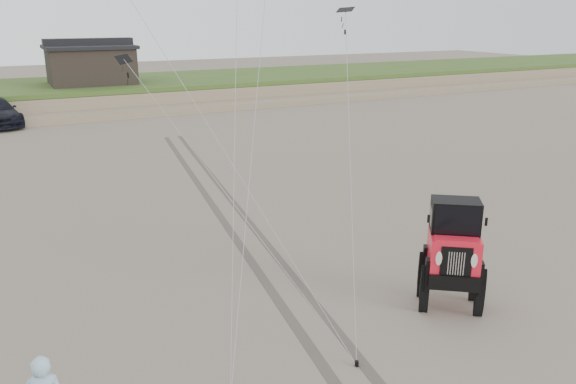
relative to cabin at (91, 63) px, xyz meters
name	(u,v)px	position (x,y,z in m)	size (l,w,h in m)	color
ground	(297,365)	(-2.00, -37.00, -3.24)	(160.00, 160.00, 0.00)	#6B6054
dune_ridge	(66,96)	(-2.00, 0.50, -2.42)	(160.00, 14.25, 1.73)	#7A6B54
cabin	(91,63)	(0.00, 0.00, 0.00)	(6.40, 5.40, 3.35)	black
jeep	(452,266)	(2.34, -36.59, -2.18)	(2.44, 5.67, 2.11)	red
stake_aux	(357,364)	(-0.97, -37.59, -3.18)	(0.08, 0.08, 0.12)	black
tire_tracks	(237,223)	(0.00, -29.00, -3.23)	(5.22, 29.74, 0.01)	#4C443D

